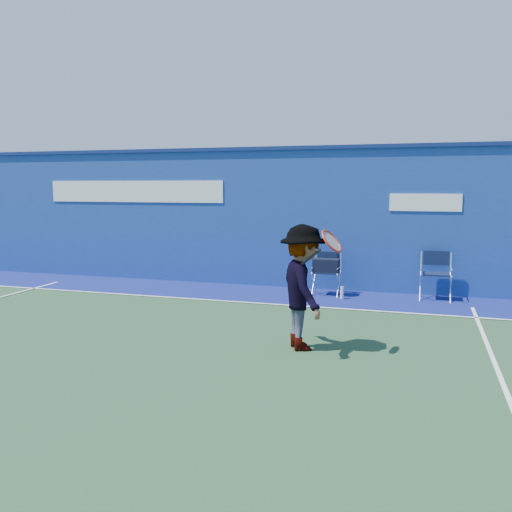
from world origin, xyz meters
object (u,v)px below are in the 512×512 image
(directors_chair_left, at_px, (326,277))
(water_bottle, at_px, (342,293))
(directors_chair_right, at_px, (435,285))
(tennis_player, at_px, (303,287))

(directors_chair_left, distance_m, water_bottle, 0.55)
(directors_chair_left, height_order, water_bottle, directors_chair_left)
(water_bottle, bearing_deg, directors_chair_left, 140.14)
(directors_chair_left, height_order, directors_chair_right, directors_chair_right)
(directors_chair_right, bearing_deg, directors_chair_left, -175.22)
(water_bottle, xyz_separation_m, tennis_player, (-0.05, -3.45, 0.74))
(tennis_player, bearing_deg, water_bottle, 89.09)
(directors_chair_right, distance_m, water_bottle, 1.84)
(directors_chair_right, bearing_deg, tennis_player, -114.75)
(tennis_player, bearing_deg, directors_chair_left, 94.82)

